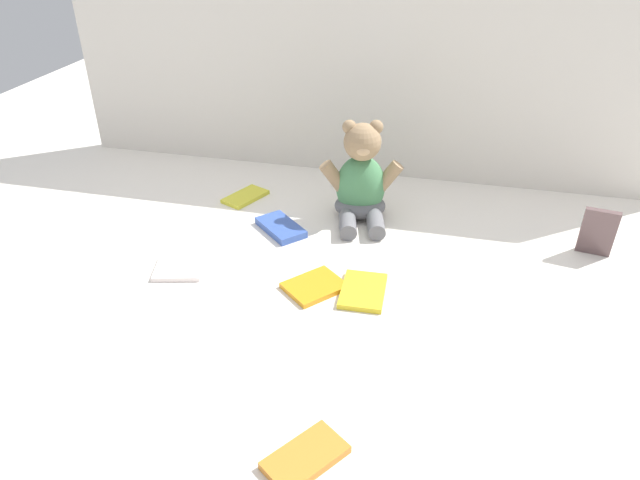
% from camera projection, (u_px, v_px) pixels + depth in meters
% --- Properties ---
extents(ground_plane, '(3.20, 3.20, 0.00)m').
position_uv_depth(ground_plane, '(324.00, 254.00, 1.36)').
color(ground_plane, silver).
extents(backdrop_drape, '(1.74, 0.03, 0.66)m').
position_uv_depth(backdrop_drape, '(365.00, 61.00, 1.59)').
color(backdrop_drape, silver).
rests_on(backdrop_drape, ground_plane).
extents(teddy_bear, '(0.21, 0.21, 0.26)m').
position_uv_depth(teddy_bear, '(361.00, 183.00, 1.46)').
color(teddy_bear, '#4C8C59').
rests_on(teddy_bear, ground_plane).
extents(book_case_0, '(0.10, 0.13, 0.01)m').
position_uv_depth(book_case_0, '(363.00, 291.00, 1.22)').
color(book_case_0, yellow).
rests_on(book_case_0, ground_plane).
extents(book_case_1, '(0.15, 0.15, 0.01)m').
position_uv_depth(book_case_1, '(315.00, 286.00, 1.24)').
color(book_case_1, orange).
rests_on(book_case_1, ground_plane).
extents(book_case_2, '(0.12, 0.12, 0.01)m').
position_uv_depth(book_case_2, '(179.00, 268.00, 1.30)').
color(book_case_2, white).
rests_on(book_case_2, ground_plane).
extents(book_case_3, '(0.13, 0.14, 0.01)m').
position_uv_depth(book_case_3, '(305.00, 458.00, 0.86)').
color(book_case_3, orange).
rests_on(book_case_3, ground_plane).
extents(book_case_4, '(0.15, 0.15, 0.02)m').
position_uv_depth(book_case_4, '(281.00, 227.00, 1.45)').
color(book_case_4, '#3756AC').
rests_on(book_case_4, ground_plane).
extents(book_case_5, '(0.08, 0.04, 0.12)m').
position_uv_depth(book_case_5, '(598.00, 232.00, 1.33)').
color(book_case_5, brown).
rests_on(book_case_5, ground_plane).
extents(book_case_6, '(0.11, 0.14, 0.01)m').
position_uv_depth(book_case_6, '(245.00, 197.00, 1.60)').
color(book_case_6, yellow).
rests_on(book_case_6, ground_plane).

